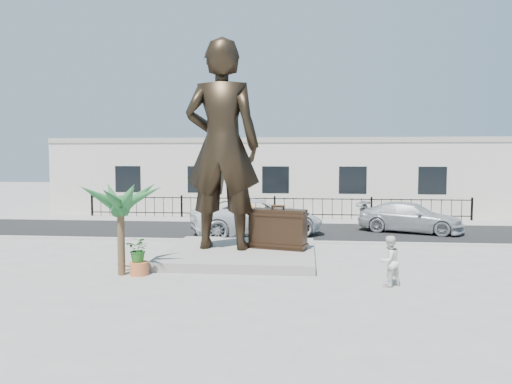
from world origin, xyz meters
TOP-DOWN VIEW (x-y plane):
  - ground at (0.00, 0.00)m, footprint 100.00×100.00m
  - street at (0.00, 8.00)m, footprint 40.00×7.00m
  - curb at (0.00, 4.50)m, footprint 40.00×0.25m
  - far_sidewalk at (0.00, 12.00)m, footprint 40.00×2.50m
  - plinth at (-0.50, 1.50)m, footprint 5.20×5.20m
  - fence at (0.00, 12.80)m, footprint 22.00×0.10m
  - building at (0.00, 17.00)m, footprint 28.00×7.00m
  - statue at (-1.17, 1.58)m, footprint 2.77×1.90m
  - suitcase at (0.81, 1.71)m, footprint 2.11×1.15m
  - tourist at (4.09, -2.00)m, footprint 0.87×0.83m
  - car_white at (-0.40, 6.46)m, footprint 6.59×4.75m
  - car_silver at (6.71, 8.17)m, footprint 5.19×3.45m
  - worker at (-1.74, 12.12)m, footprint 1.34×1.12m
  - palm_tree at (-3.74, -1.48)m, footprint 1.80×1.80m
  - planter at (-3.21, -1.42)m, footprint 0.56×0.56m
  - shrub at (-3.21, -1.42)m, footprint 0.76×0.68m

SIDE VIEW (x-z plane):
  - ground at x=0.00m, z-range 0.00..0.00m
  - palm_tree at x=-3.74m, z-range -1.60..1.60m
  - street at x=0.00m, z-range 0.00..0.01m
  - far_sidewalk at x=0.00m, z-range 0.00..0.02m
  - curb at x=0.00m, z-range 0.00..0.12m
  - plinth at x=-0.50m, z-range 0.00..0.30m
  - planter at x=-3.21m, z-range 0.00..0.40m
  - fence at x=0.00m, z-range 0.00..1.20m
  - tourist at x=4.09m, z-range 0.00..1.41m
  - car_silver at x=6.71m, z-range 0.01..1.41m
  - shrub at x=-3.21m, z-range 0.40..1.17m
  - car_white at x=-0.40m, z-range 0.01..1.68m
  - worker at x=-1.74m, z-range 0.02..1.82m
  - suitcase at x=0.81m, z-range 0.30..1.71m
  - building at x=0.00m, z-range 0.00..4.40m
  - statue at x=-1.17m, z-range 0.30..7.63m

